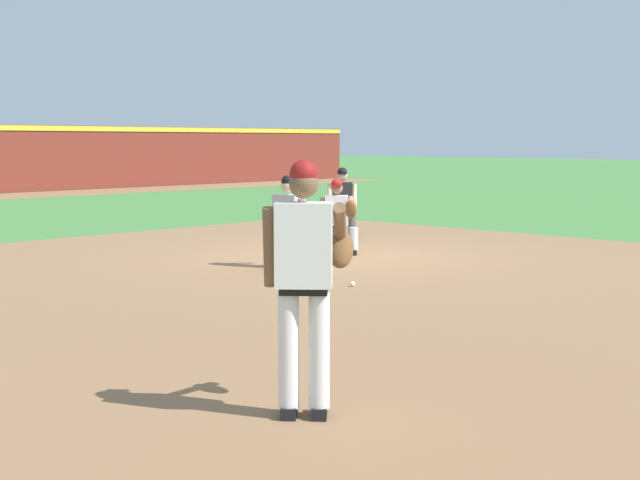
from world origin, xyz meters
name	(u,v)px	position (x,y,z in m)	size (l,w,h in m)	color
ground_plane	(336,256)	(0.00, 0.00, 0.00)	(160.00, 160.00, 0.00)	#47843D
infield_dirt_patch	(326,304)	(-3.41, -2.97, 0.00)	(18.00, 18.00, 0.01)	#936B47
first_base_bag	(336,254)	(0.00, 0.00, 0.04)	(0.38, 0.38, 0.09)	white
baseball	(352,284)	(-2.21, -2.34, 0.04)	(0.07, 0.07, 0.07)	white
pitcher	(306,272)	(-6.77, -5.93, 1.06)	(0.85, 0.56, 1.86)	black
first_baseman	(338,213)	(0.16, 0.10, 0.73)	(0.76, 1.08, 1.34)	black
baserunner	(288,218)	(-1.56, -0.41, 0.79)	(0.54, 0.65, 1.46)	black
umpire	(342,201)	(2.03, 1.69, 0.79)	(0.66, 0.68, 1.46)	black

